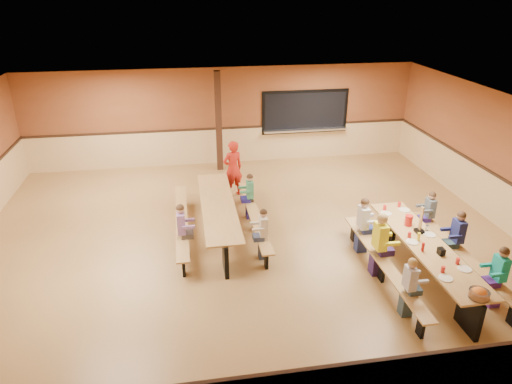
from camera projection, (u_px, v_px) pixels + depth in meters
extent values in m
plane|color=olive|center=(247.00, 240.00, 10.26)|extent=(12.00, 12.00, 0.00)
cube|color=brown|center=(223.00, 116.00, 14.13)|extent=(12.00, 0.04, 3.00)
cube|color=brown|center=(309.00, 348.00, 5.15)|extent=(12.00, 0.04, 3.00)
cube|color=brown|center=(503.00, 162.00, 10.52)|extent=(0.04, 10.00, 3.00)
cube|color=white|center=(246.00, 108.00, 9.01)|extent=(12.00, 10.00, 0.04)
cube|color=black|center=(305.00, 112.00, 14.46)|extent=(2.60, 0.06, 1.20)
cube|color=silver|center=(305.00, 130.00, 14.62)|extent=(2.70, 0.28, 0.06)
cube|color=black|center=(219.00, 122.00, 13.56)|extent=(0.18, 0.18, 3.00)
cube|color=#B08146|center=(426.00, 245.00, 8.68)|extent=(0.75, 3.60, 0.04)
cube|color=black|center=(469.00, 313.00, 7.44)|extent=(0.08, 0.60, 0.70)
cube|color=black|center=(389.00, 223.00, 10.22)|extent=(0.08, 0.60, 0.70)
cube|color=#B08146|center=(383.00, 261.00, 8.68)|extent=(0.26, 3.60, 0.04)
cube|color=black|center=(382.00, 271.00, 8.77)|extent=(0.06, 0.18, 0.41)
cube|color=#B08146|center=(463.00, 254.00, 8.92)|extent=(0.26, 3.60, 0.04)
cube|color=black|center=(461.00, 264.00, 9.01)|extent=(0.06, 0.18, 0.41)
cube|color=#B08146|center=(218.00, 205.00, 10.23)|extent=(0.75, 3.60, 0.04)
cube|color=black|center=(225.00, 256.00, 9.00)|extent=(0.08, 0.60, 0.70)
cube|color=black|center=(213.00, 192.00, 11.78)|extent=(0.08, 0.60, 0.70)
cube|color=#B08146|center=(182.00, 219.00, 10.23)|extent=(0.26, 3.60, 0.04)
cube|color=black|center=(182.00, 228.00, 10.33)|extent=(0.06, 0.18, 0.41)
cube|color=#B08146|center=(254.00, 214.00, 10.48)|extent=(0.26, 3.60, 0.04)
cube|color=black|center=(254.00, 222.00, 10.57)|extent=(0.06, 0.18, 0.41)
imported|color=red|center=(233.00, 169.00, 12.11)|extent=(0.65, 0.54, 1.54)
cylinder|color=red|center=(409.00, 220.00, 9.30)|extent=(0.16, 0.16, 0.22)
cube|color=black|center=(441.00, 251.00, 8.30)|extent=(0.10, 0.14, 0.13)
cylinder|color=yellow|center=(419.00, 237.00, 8.74)|extent=(0.06, 0.06, 0.17)
cylinder|color=#B2140F|center=(423.00, 247.00, 8.40)|extent=(0.06, 0.06, 0.17)
cube|color=black|center=(419.00, 231.00, 9.06)|extent=(0.16, 0.16, 0.06)
cube|color=#B08146|center=(421.00, 218.00, 8.95)|extent=(0.02, 0.09, 0.50)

